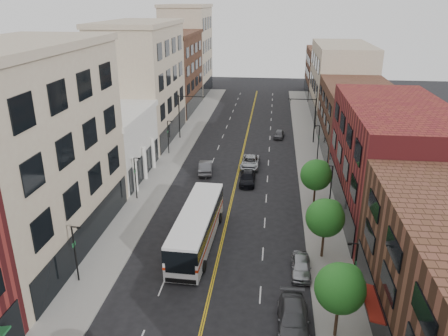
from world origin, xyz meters
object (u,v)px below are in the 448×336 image
at_px(car_lane_c, 279,134).
at_px(car_lane_b, 250,162).
at_px(city_bus, 197,225).
at_px(car_lane_behind, 205,167).
at_px(car_parked_mid, 293,319).
at_px(car_parked_far, 301,266).
at_px(car_lane_a, 247,178).

bearing_deg(car_lane_c, car_lane_b, -98.12).
relative_size(city_bus, car_lane_behind, 2.76).
distance_m(car_lane_behind, car_lane_c, 19.67).
xyz_separation_m(car_parked_mid, car_parked_far, (0.87, 6.77, -0.09)).
height_order(car_parked_mid, car_lane_a, car_parked_mid).
height_order(car_parked_mid, car_parked_far, car_parked_mid).
relative_size(car_parked_mid, car_lane_c, 1.45).
bearing_deg(city_bus, car_parked_far, -19.76).
xyz_separation_m(car_lane_a, car_lane_c, (4.00, 20.00, -0.05)).
bearing_deg(car_parked_far, car_parked_mid, -96.61).
height_order(car_lane_a, car_lane_b, car_lane_b).
relative_size(car_parked_mid, car_lane_behind, 1.11).
bearing_deg(car_parked_far, car_lane_behind, 118.69).
bearing_deg(car_lane_b, car_lane_behind, -153.57).
xyz_separation_m(car_parked_mid, car_lane_a, (-4.93, 25.72, -0.10)).
bearing_deg(car_lane_b, city_bus, -98.29).
relative_size(city_bus, car_lane_b, 2.51).
bearing_deg(car_parked_mid, car_parked_far, 82.30).
distance_m(car_lane_a, car_lane_c, 20.39).
distance_m(car_lane_behind, car_lane_a, 6.57).
distance_m(city_bus, car_parked_far, 10.38).
bearing_deg(car_lane_c, car_lane_behind, -112.63).
height_order(car_parked_mid, car_lane_b, car_parked_mid).
xyz_separation_m(car_lane_b, car_lane_c, (4.00, 14.37, -0.11)).
bearing_deg(city_bus, car_lane_c, 79.25).
distance_m(city_bus, car_parked_mid, 13.73).
distance_m(car_lane_b, car_lane_c, 14.91).
bearing_deg(car_lane_behind, car_lane_b, -162.98).
relative_size(car_parked_far, car_lane_c, 1.10).
distance_m(car_parked_far, car_lane_c, 39.00).
bearing_deg(car_parked_far, car_lane_a, 107.71).
height_order(car_parked_far, car_lane_behind, car_lane_behind).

